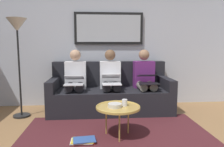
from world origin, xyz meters
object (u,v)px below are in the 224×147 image
object	(u,v)px
framed_mirror	(109,28)
person_left	(145,78)
person_right	(75,79)
bowl	(115,105)
standing_lamp	(17,36)
laptop_white	(111,79)
cup	(125,103)
magazine_stack	(83,141)
couch	(110,94)
laptop_silver	(74,81)
laptop_black	(148,79)
person_middle	(111,79)
coffee_table	(118,107)

from	to	relation	value
framed_mirror	person_left	distance (m)	1.23
framed_mirror	person_right	size ratio (longest dim) A/B	1.20
bowl	standing_lamp	distance (m)	2.04
bowl	laptop_white	xyz separation A→B (m)	(-0.03, -0.95, 0.19)
framed_mirror	cup	bearing A→B (deg)	93.90
magazine_stack	framed_mirror	bearing A→B (deg)	-104.01
person_left	magazine_stack	bearing A→B (deg)	50.39
couch	framed_mirror	world-z (taller)	framed_mirror
laptop_white	laptop_silver	bearing A→B (deg)	1.09
cup	magazine_stack	bearing A→B (deg)	18.14
bowl	magazine_stack	world-z (taller)	bowl
laptop_black	laptop_white	distance (m)	0.64
bowl	person_middle	world-z (taller)	person_middle
bowl	person_middle	xyz separation A→B (m)	(-0.03, -1.18, 0.17)
laptop_silver	couch	bearing A→B (deg)	-154.39
person_left	magazine_stack	distance (m)	1.79
cup	person_right	world-z (taller)	person_right
coffee_table	laptop_silver	world-z (taller)	laptop_silver
person_left	laptop_white	size ratio (longest dim) A/B	2.87
coffee_table	cup	xyz separation A→B (m)	(-0.09, -0.02, 0.06)
couch	framed_mirror	distance (m)	1.30
couch	bowl	size ratio (longest dim) A/B	12.08
coffee_table	standing_lamp	bearing A→B (deg)	-31.22
coffee_table	couch	bearing A→B (deg)	-89.19
coffee_table	person_left	size ratio (longest dim) A/B	0.52
framed_mirror	coffee_table	bearing A→B (deg)	90.61
framed_mirror	laptop_white	world-z (taller)	framed_mirror
person_middle	laptop_silver	world-z (taller)	person_middle
cup	bowl	bearing A→B (deg)	21.99
person_right	laptop_black	bearing A→B (deg)	169.37
person_middle	standing_lamp	world-z (taller)	standing_lamp
cup	person_middle	distance (m)	1.14
bowl	standing_lamp	bearing A→B (deg)	-32.84
framed_mirror	cup	size ratio (longest dim) A/B	15.14
couch	laptop_silver	distance (m)	0.77
couch	standing_lamp	distance (m)	1.90
couch	cup	size ratio (longest dim) A/B	24.44
couch	laptop_silver	size ratio (longest dim) A/B	6.40
person_left	laptop_silver	distance (m)	1.30
bowl	standing_lamp	xyz separation A→B (m)	(1.52, -0.98, 0.93)
couch	coffee_table	world-z (taller)	couch
person_left	person_right	distance (m)	1.28
person_left	standing_lamp	bearing A→B (deg)	5.19
standing_lamp	person_right	bearing A→B (deg)	-167.67
laptop_black	person_middle	distance (m)	0.68
laptop_black	person_right	xyz separation A→B (m)	(1.28, -0.24, -0.02)
coffee_table	standing_lamp	world-z (taller)	standing_lamp
person_left	coffee_table	bearing A→B (deg)	61.54
framed_mirror	person_middle	distance (m)	1.05
couch	coffee_table	xyz separation A→B (m)	(-0.02, 1.22, 0.09)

